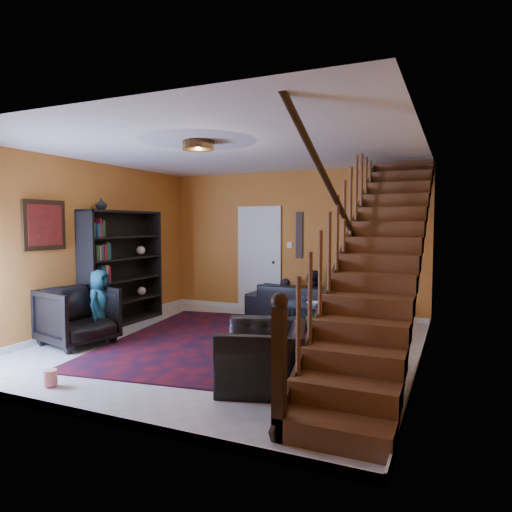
{
  "coord_description": "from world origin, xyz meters",
  "views": [
    {
      "loc": [
        2.99,
        -5.77,
        1.76
      ],
      "look_at": [
        0.25,
        0.4,
        1.29
      ],
      "focal_mm": 32.0,
      "sensor_mm": 36.0,
      "label": 1
    }
  ],
  "objects_px": {
    "armchair_left": "(78,316)",
    "armchair_right": "(264,356)",
    "sofa": "(308,302)",
    "coffee_table": "(313,316)",
    "bookshelf": "(123,269)"
  },
  "relations": [
    {
      "from": "bookshelf",
      "to": "coffee_table",
      "type": "bearing_deg",
      "value": 14.71
    },
    {
      "from": "coffee_table",
      "to": "bookshelf",
      "type": "bearing_deg",
      "value": -165.29
    },
    {
      "from": "sofa",
      "to": "coffee_table",
      "type": "height_order",
      "value": "sofa"
    },
    {
      "from": "bookshelf",
      "to": "coffee_table",
      "type": "height_order",
      "value": "bookshelf"
    },
    {
      "from": "bookshelf",
      "to": "armchair_right",
      "type": "distance_m",
      "value": 4.03
    },
    {
      "from": "armchair_left",
      "to": "armchair_right",
      "type": "distance_m",
      "value": 3.18
    },
    {
      "from": "sofa",
      "to": "bookshelf",
      "type": "bearing_deg",
      "value": 32.93
    },
    {
      "from": "armchair_right",
      "to": "coffee_table",
      "type": "bearing_deg",
      "value": 169.27
    },
    {
      "from": "armchair_left",
      "to": "coffee_table",
      "type": "bearing_deg",
      "value": -38.36
    },
    {
      "from": "armchair_right",
      "to": "coffee_table",
      "type": "height_order",
      "value": "armchair_right"
    },
    {
      "from": "armchair_left",
      "to": "armchair_right",
      "type": "bearing_deg",
      "value": -85.12
    },
    {
      "from": "sofa",
      "to": "armchair_right",
      "type": "bearing_deg",
      "value": 102.17
    },
    {
      "from": "bookshelf",
      "to": "sofa",
      "type": "xyz_separation_m",
      "value": [
        2.88,
        1.7,
        -0.64
      ]
    },
    {
      "from": "armchair_left",
      "to": "coffee_table",
      "type": "xyz_separation_m",
      "value": [
        2.88,
        2.27,
        -0.18
      ]
    },
    {
      "from": "armchair_left",
      "to": "bookshelf",
      "type": "bearing_deg",
      "value": 27.35
    }
  ]
}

